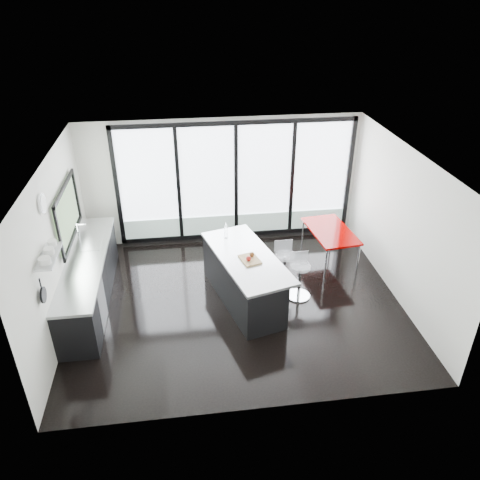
{
  "coord_description": "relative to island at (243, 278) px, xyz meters",
  "views": [
    {
      "loc": [
        -0.88,
        -6.98,
        5.32
      ],
      "look_at": [
        0.1,
        0.3,
        1.15
      ],
      "focal_mm": 35.0,
      "sensor_mm": 36.0,
      "label": 1
    }
  ],
  "objects": [
    {
      "name": "red_table",
      "position": [
        1.99,
        1.1,
        -0.1
      ],
      "size": [
        0.94,
        1.47,
        0.74
      ],
      "primitive_type": "cube",
      "rotation": [
        0.0,
        0.0,
        0.11
      ],
      "color": "#870100",
      "rests_on": "floor"
    },
    {
      "name": "bar_stool_near",
      "position": [
        1.06,
        -0.06,
        -0.12
      ],
      "size": [
        0.45,
        0.45,
        0.7
      ],
      "primitive_type": "cylinder",
      "rotation": [
        0.0,
        0.0,
        0.02
      ],
      "color": "silver",
      "rests_on": "floor"
    },
    {
      "name": "island",
      "position": [
        0.0,
        0.0,
        0.0
      ],
      "size": [
        1.52,
        2.45,
        1.21
      ],
      "color": "black",
      "rests_on": "floor"
    },
    {
      "name": "bar_stool_far",
      "position": [
        0.86,
        0.32,
        -0.11
      ],
      "size": [
        0.47,
        0.47,
        0.72
      ],
      "primitive_type": "cylinder",
      "rotation": [
        0.0,
        0.0,
        0.05
      ],
      "color": "silver",
      "rests_on": "floor"
    },
    {
      "name": "counter_cabinets",
      "position": [
        -2.79,
        0.32,
        -0.01
      ],
      "size": [
        0.69,
        3.24,
        1.36
      ],
      "color": "black",
      "rests_on": "floor"
    },
    {
      "name": "wall_front",
      "position": [
        -0.12,
        -2.57,
        0.93
      ],
      "size": [
        6.0,
        0.0,
        2.8
      ],
      "primitive_type": "cube",
      "color": "silver",
      "rests_on": "ground"
    },
    {
      "name": "ceiling",
      "position": [
        -0.12,
        -0.07,
        2.33
      ],
      "size": [
        6.0,
        5.0,
        0.0
      ],
      "primitive_type": "cube",
      "color": "white",
      "rests_on": "wall_back"
    },
    {
      "name": "wall_right",
      "position": [
        2.88,
        -0.07,
        0.93
      ],
      "size": [
        0.0,
        5.0,
        2.8
      ],
      "primitive_type": "cube",
      "color": "silver",
      "rests_on": "ground"
    },
    {
      "name": "floor",
      "position": [
        -0.12,
        -0.07,
        -0.47
      ],
      "size": [
        6.0,
        5.0,
        0.0
      ],
      "primitive_type": "cube",
      "color": "black",
      "rests_on": "ground"
    },
    {
      "name": "wall_back",
      "position": [
        0.15,
        2.39,
        0.8
      ],
      "size": [
        6.0,
        0.09,
        2.8
      ],
      "color": "silver",
      "rests_on": "ground"
    },
    {
      "name": "wall_left",
      "position": [
        -3.09,
        0.2,
        1.09
      ],
      "size": [
        0.26,
        5.0,
        2.8
      ],
      "color": "silver",
      "rests_on": "ground"
    }
  ]
}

